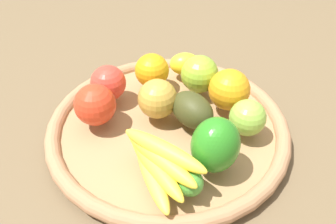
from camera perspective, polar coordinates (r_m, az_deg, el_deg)
The scene contains 14 objects.
ground_plane at distance 0.71m, azimuth 0.00°, elevation -3.45°, with size 2.40×2.40×0.00m, color brown.
basket at distance 0.69m, azimuth 0.00°, elevation -2.45°, with size 0.47×0.47×0.04m.
banana_bunch at distance 0.56m, azimuth -1.70°, elevation -8.22°, with size 0.15×0.15×0.07m.
orange_0 at distance 0.75m, azimuth -2.61°, elevation 6.70°, with size 0.07×0.07×0.07m, color orange.
apple_1 at distance 0.67m, azimuth -11.68°, elevation 1.16°, with size 0.08×0.08×0.08m, color red.
apple_0 at distance 0.67m, azimuth -1.69°, elevation 2.15°, with size 0.08×0.08×0.08m, color #BA8E37.
apple_3 at distance 0.74m, azimuth 5.12°, elevation 6.12°, with size 0.08×0.08×0.08m, color #85B22D.
apple_2 at distance 0.65m, azimuth 12.72°, elevation -0.89°, with size 0.07×0.07×0.07m, color #87B63F.
avocado at distance 0.65m, azimuth 3.87°, elevation 0.13°, with size 0.09×0.06×0.06m, color #373918.
lime_0 at distance 0.55m, azimuth 3.62°, elevation -11.38°, with size 0.04×0.04×0.04m, color #479535.
apple_4 at distance 0.73m, azimuth -9.61°, elevation 4.64°, with size 0.07×0.07×0.07m, color red.
bell_pepper at distance 0.57m, azimuth 7.67°, elevation -5.28°, with size 0.08×0.08×0.10m, color #277A1D.
orange_1 at distance 0.70m, azimuth 9.85°, elevation 3.57°, with size 0.08×0.08×0.08m, color orange.
lemon_0 at distance 0.80m, azimuth 2.74°, elevation 7.77°, with size 0.07×0.05×0.05m, color yellow.
Camera 1 is at (-0.50, -0.09, 0.48)m, focal length 37.76 mm.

